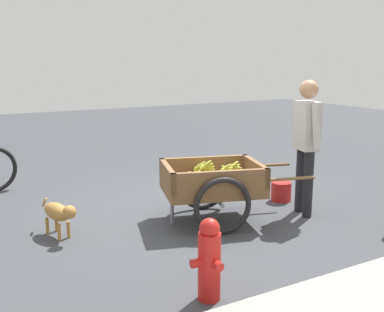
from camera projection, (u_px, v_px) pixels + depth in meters
name	position (u px, v px, depth m)	size (l,w,h in m)	color
ground_plane	(179.00, 215.00, 5.66)	(24.00, 24.00, 0.00)	#3D3F44
fruit_cart	(212.00, 185.00, 5.37)	(1.80, 1.20, 0.72)	brown
vendor_person	(307.00, 135.00, 5.50)	(0.29, 0.58, 1.62)	black
dog	(59.00, 212.00, 4.92)	(0.28, 0.66, 0.40)	#AD7A38
fire_hydrant	(209.00, 260.00, 3.62)	(0.25, 0.25, 0.67)	red
plastic_bucket	(281.00, 191.00, 6.21)	(0.27, 0.27, 0.25)	#B21E1E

